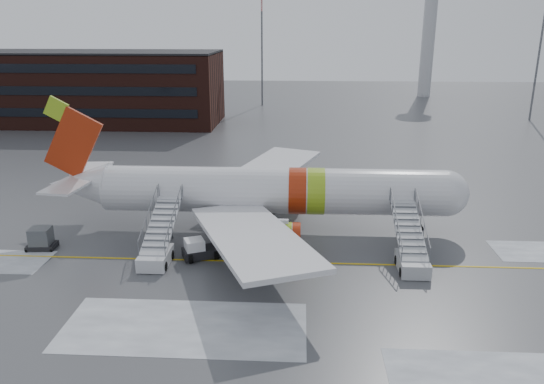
# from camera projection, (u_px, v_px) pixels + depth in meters

# --- Properties ---
(ground) EXTENTS (260.00, 260.00, 0.00)m
(ground) POSITION_uv_depth(u_px,v_px,m) (292.00, 257.00, 39.68)
(ground) COLOR #494C4F
(ground) RESTS_ON ground
(airliner) EXTENTS (35.03, 32.97, 11.18)m
(airliner) POSITION_uv_depth(u_px,v_px,m) (262.00, 191.00, 43.92)
(airliner) COLOR silver
(airliner) RESTS_ON ground
(airstair_fwd) EXTENTS (2.05, 7.70, 3.48)m
(airstair_fwd) POSITION_uv_depth(u_px,v_px,m) (411.00, 253.00, 37.81)
(airstair_fwd) COLOR #AAADB2
(airstair_fwd) RESTS_ON ground
(airstair_aft) EXTENTS (2.05, 7.70, 3.48)m
(airstair_aft) POSITION_uv_depth(u_px,v_px,m) (158.00, 247.00, 38.79)
(airstair_aft) COLOR silver
(airstair_aft) RESTS_ON ground
(pushback_tug) EXTENTS (3.02, 2.72, 1.52)m
(pushback_tug) POSITION_uv_depth(u_px,v_px,m) (199.00, 250.00, 39.28)
(pushback_tug) COLOR black
(pushback_tug) RESTS_ON ground
(uld_container) EXTENTS (2.22, 1.70, 1.71)m
(uld_container) POSITION_uv_depth(u_px,v_px,m) (41.00, 239.00, 40.90)
(uld_container) COLOR black
(uld_container) RESTS_ON ground
(terminal_building) EXTENTS (62.00, 16.11, 12.30)m
(terminal_building) POSITION_uv_depth(u_px,v_px,m) (41.00, 87.00, 92.54)
(terminal_building) COLOR #3F1E16
(terminal_building) RESTS_ON ground
(control_tower) EXTENTS (6.40, 6.40, 30.00)m
(control_tower) POSITION_uv_depth(u_px,v_px,m) (430.00, 15.00, 122.84)
(control_tower) COLOR #B2B5BA
(control_tower) RESTS_ON ground
(light_mast_far_ne) EXTENTS (1.20, 1.20, 24.25)m
(light_mast_far_ne) POSITION_uv_depth(u_px,v_px,m) (541.00, 41.00, 92.27)
(light_mast_far_ne) COLOR #595B60
(light_mast_far_ne) RESTS_ON ground
(light_mast_far_n) EXTENTS (1.20, 1.20, 24.25)m
(light_mast_far_n) POSITION_uv_depth(u_px,v_px,m) (262.00, 38.00, 110.17)
(light_mast_far_n) COLOR #595B60
(light_mast_far_n) RESTS_ON ground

